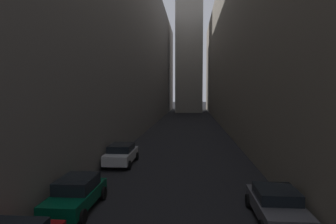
{
  "coord_description": "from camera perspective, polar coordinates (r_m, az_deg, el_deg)",
  "views": [
    {
      "loc": [
        0.84,
        4.76,
        5.36
      ],
      "look_at": [
        0.0,
        15.26,
        4.68
      ],
      "focal_mm": 31.87,
      "sensor_mm": 36.0,
      "label": 1
    }
  ],
  "objects": [
    {
      "name": "ground_plane",
      "position": [
        43.58,
        3.46,
        -3.36
      ],
      "size": [
        264.0,
        264.0,
        0.0
      ],
      "primitive_type": "plane",
      "color": "black"
    },
    {
      "name": "building_block_left",
      "position": [
        47.68,
        -11.88,
        12.19
      ],
      "size": [
        13.84,
        108.0,
        24.91
      ],
      "primitive_type": "cube",
      "color": "slate",
      "rests_on": "ground"
    },
    {
      "name": "building_block_right",
      "position": [
        46.99,
        17.96,
        12.14
      ],
      "size": [
        11.84,
        108.0,
        24.79
      ],
      "primitive_type": "cube",
      "color": "#756B5B",
      "rests_on": "ground"
    },
    {
      "name": "parked_car_left_third",
      "position": [
        14.7,
        -17.14,
        -14.65
      ],
      "size": [
        1.88,
        4.21,
        1.48
      ],
      "rotation": [
        0.0,
        0.0,
        1.57
      ],
      "color": "#05472D",
      "rests_on": "ground"
    },
    {
      "name": "parked_car_left_far",
      "position": [
        22.73,
        -8.93,
        -7.91
      ],
      "size": [
        2.0,
        4.28,
        1.52
      ],
      "rotation": [
        0.0,
        0.0,
        1.57
      ],
      "color": "silver",
      "rests_on": "ground"
    },
    {
      "name": "parked_car_right_third",
      "position": [
        13.8,
        20.06,
        -16.23
      ],
      "size": [
        2.01,
        4.21,
        1.35
      ],
      "rotation": [
        0.0,
        0.0,
        1.57
      ],
      "color": "#4C4C51",
      "rests_on": "ground"
    }
  ]
}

